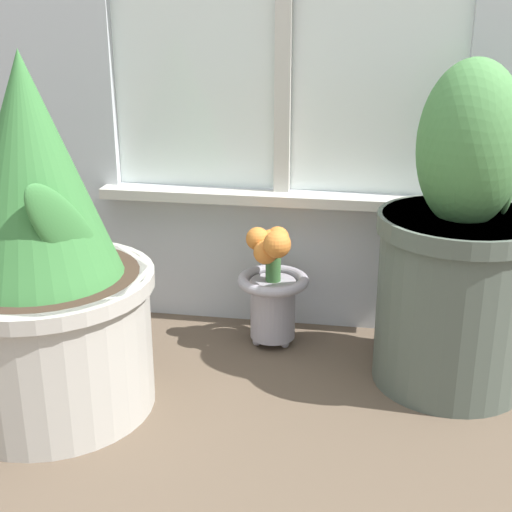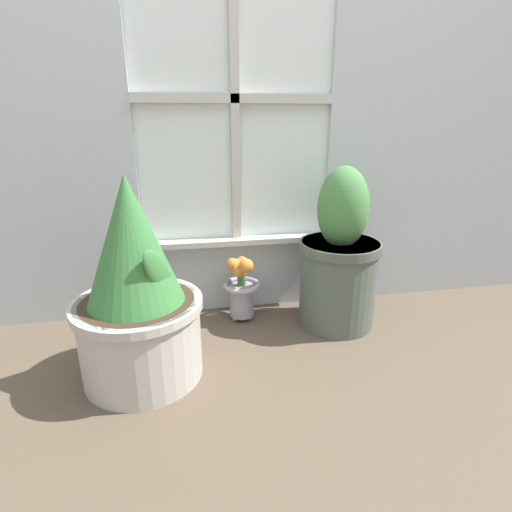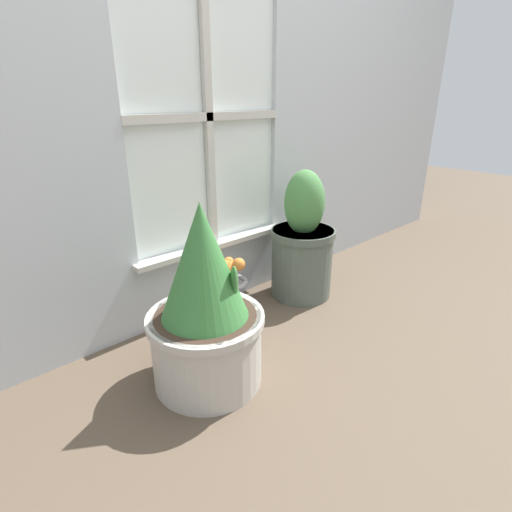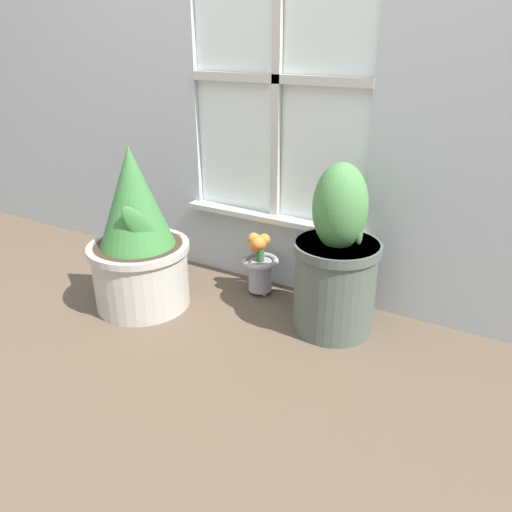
{
  "view_description": "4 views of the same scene",
  "coord_description": "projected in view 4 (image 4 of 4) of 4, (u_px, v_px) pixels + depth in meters",
  "views": [
    {
      "loc": [
        0.22,
        -1.03,
        0.77
      ],
      "look_at": [
        -0.01,
        0.31,
        0.27
      ],
      "focal_mm": 50.0,
      "sensor_mm": 36.0,
      "label": 1
    },
    {
      "loc": [
        -0.22,
        -1.1,
        0.84
      ],
      "look_at": [
        0.04,
        0.34,
        0.33
      ],
      "focal_mm": 28.0,
      "sensor_mm": 36.0,
      "label": 2
    },
    {
      "loc": [
        -1.09,
        -0.9,
        1.0
      ],
      "look_at": [
        0.04,
        0.33,
        0.33
      ],
      "focal_mm": 28.0,
      "sensor_mm": 36.0,
      "label": 3
    },
    {
      "loc": [
        0.99,
        -1.28,
        1.07
      ],
      "look_at": [
        0.06,
        0.33,
        0.25
      ],
      "focal_mm": 35.0,
      "sensor_mm": 36.0,
      "label": 4
    }
  ],
  "objects": [
    {
      "name": "flower_vase",
      "position": [
        259.0,
        262.0,
        2.21
      ],
      "size": [
        0.16,
        0.16,
        0.29
      ],
      "color": "#99939E",
      "rests_on": "ground_plane"
    },
    {
      "name": "potted_plant_right",
      "position": [
        336.0,
        264.0,
        1.89
      ],
      "size": [
        0.33,
        0.33,
        0.67
      ],
      "color": "#4C564C",
      "rests_on": "ground_plane"
    },
    {
      "name": "potted_plant_left",
      "position": [
        138.0,
        240.0,
        2.06
      ],
      "size": [
        0.42,
        0.42,
        0.69
      ],
      "color": "#B7B2A8",
      "rests_on": "ground_plane"
    },
    {
      "name": "ground_plane",
      "position": [
        200.0,
        343.0,
        1.9
      ],
      "size": [
        10.0,
        10.0,
        0.0
      ],
      "primitive_type": "plane",
      "color": "brown"
    }
  ]
}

